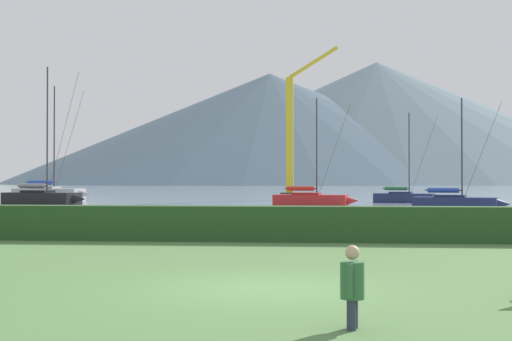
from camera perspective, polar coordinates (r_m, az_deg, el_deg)
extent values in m
plane|color=#517A42|center=(14.43, 0.80, -9.63)|extent=(1000.00, 1000.00, 0.00)
cube|color=#8499A8|center=(151.24, 4.51, -1.60)|extent=(320.00, 246.00, 0.00)
cube|color=#284C23|center=(25.29, 2.58, -4.36)|extent=(80.00, 1.20, 1.27)
cube|color=navy|center=(53.42, 15.97, -2.61)|extent=(6.27, 3.77, 0.93)
cone|color=navy|center=(53.12, 19.60, -2.61)|extent=(1.21, 1.07, 0.79)
cube|color=#1B2449|center=(53.46, 15.61, -2.25)|extent=(2.54, 2.04, 0.59)
cylinder|color=#333338|center=(53.38, 16.50, 1.59)|extent=(0.12, 0.12, 7.73)
cylinder|color=#333338|center=(53.51, 15.09, -1.57)|extent=(2.57, 0.92, 0.10)
cylinder|color=#2847A3|center=(53.51, 15.09, -1.57)|extent=(2.27, 1.06, 0.37)
cylinder|color=#333338|center=(53.23, 17.99, 1.39)|extent=(2.69, 0.90, 7.36)
cube|color=red|center=(58.69, 4.49, -2.46)|extent=(6.37, 3.12, 0.96)
cone|color=red|center=(58.16, 7.87, -2.47)|extent=(1.17, 0.98, 0.81)
cube|color=#A52020|center=(58.74, 4.16, -2.11)|extent=(2.49, 1.84, 0.61)
cylinder|color=#333338|center=(58.63, 4.99, 1.76)|extent=(0.12, 0.12, 8.53)
cylinder|color=#333338|center=(58.83, 3.68, -1.48)|extent=(2.72, 0.58, 0.10)
cylinder|color=red|center=(58.83, 3.68, -1.48)|extent=(2.36, 0.78, 0.38)
cylinder|color=#333338|center=(58.39, 6.38, 1.56)|extent=(2.86, 0.53, 8.11)
cube|color=black|center=(64.47, -17.16, -2.22)|extent=(7.26, 4.04, 1.08)
cone|color=black|center=(62.19, -14.25, -2.28)|extent=(1.38, 1.19, 0.92)
cube|color=black|center=(64.70, -17.43, -1.86)|extent=(2.89, 2.25, 0.69)
cylinder|color=#333338|center=(64.23, -16.71, 3.00)|extent=(0.14, 0.14, 11.61)
cylinder|color=#333338|center=(65.03, -17.83, -1.21)|extent=(3.02, 0.91, 0.12)
cylinder|color=gray|center=(65.03, -17.83, -1.21)|extent=(2.66, 1.09, 0.43)
cylinder|color=#333338|center=(63.26, -15.53, 2.79)|extent=(3.17, 0.87, 11.04)
cube|color=#9E9EA3|center=(81.82, -16.61, -1.85)|extent=(8.18, 3.95, 1.23)
cone|color=#9E9EA3|center=(79.61, -13.84, -1.89)|extent=(1.50, 1.26, 1.05)
cube|color=gray|center=(82.05, -16.87, -1.53)|extent=(3.18, 2.34, 0.78)
cylinder|color=#333338|center=(81.59, -16.19, 2.44)|extent=(0.16, 0.16, 12.11)
cylinder|color=#333338|center=(82.37, -17.26, -0.94)|extent=(3.50, 0.72, 0.13)
cylinder|color=#2847A3|center=(82.37, -17.26, -0.94)|extent=(3.04, 0.98, 0.49)
cylinder|color=#333338|center=(80.65, -15.06, 2.25)|extent=(3.68, 0.65, 11.51)
cube|color=navy|center=(68.86, 12.03, -2.22)|extent=(6.00, 3.48, 0.89)
cone|color=navy|center=(68.40, 14.71, -2.22)|extent=(1.15, 1.00, 0.76)
cube|color=#1B2449|center=(68.90, 11.76, -1.95)|extent=(2.41, 1.91, 0.57)
cylinder|color=#333338|center=(68.80, 12.42, 1.23)|extent=(0.11, 0.11, 8.20)
cylinder|color=#333338|center=(68.97, 11.38, -1.44)|extent=(2.48, 0.82, 0.10)
cylinder|color=#2D7542|center=(68.97, 11.38, -1.44)|extent=(2.18, 0.96, 0.36)
cylinder|color=#333338|center=(68.59, 13.52, 1.07)|extent=(2.59, 0.79, 7.80)
cylinder|color=#2D3347|center=(10.58, 7.81, -11.65)|extent=(0.14, 0.14, 0.45)
cylinder|color=#2D3347|center=(10.75, 7.97, -11.47)|extent=(0.14, 0.14, 0.45)
cylinder|color=#33663D|center=(10.58, 7.89, -8.90)|extent=(0.36, 0.36, 0.55)
cylinder|color=#33663D|center=(10.35, 7.67, -8.94)|extent=(0.09, 0.09, 0.49)
cylinder|color=#33663D|center=(10.82, 8.10, -8.58)|extent=(0.09, 0.09, 0.49)
sphere|color=tan|center=(10.53, 7.88, -6.67)|extent=(0.22, 0.22, 0.22)
cube|color=#333338|center=(77.08, 2.78, -2.11)|extent=(2.00, 2.00, 0.80)
cube|color=gold|center=(77.22, 2.77, 2.93)|extent=(0.80, 0.80, 12.77)
cube|color=gold|center=(78.09, 4.72, 8.80)|extent=(5.45, 0.36, 3.56)
cone|color=slate|center=(421.72, 9.85, 3.87)|extent=(313.61, 313.61, 72.36)
cone|color=#425666|center=(390.33, 1.13, 3.46)|extent=(287.71, 287.71, 61.80)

